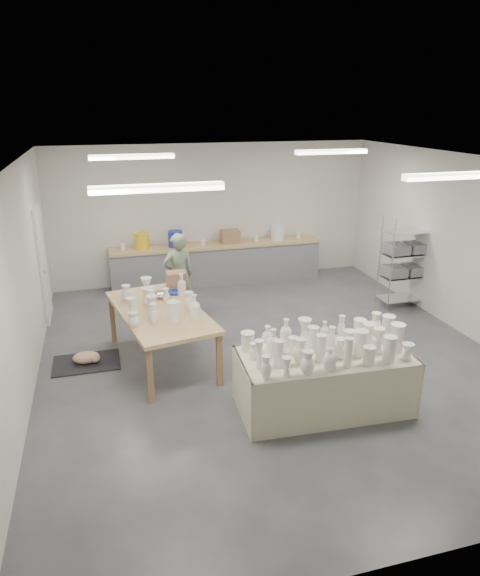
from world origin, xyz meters
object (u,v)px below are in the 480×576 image
object	(u,v)px
drying_table	(324,377)
potter	(179,275)
work_table	(161,307)
red_stool	(178,298)

from	to	relation	value
drying_table	potter	size ratio (longest dim) A/B	1.41
work_table	red_stool	world-z (taller)	work_table
drying_table	potter	world-z (taller)	potter
work_table	red_stool	distance (m)	2.09
work_table	red_stool	size ratio (longest dim) A/B	6.76
drying_table	work_table	xyz separation A→B (m)	(-1.83, 1.93, 0.42)
work_table	potter	size ratio (longest dim) A/B	1.53
drying_table	red_stool	bearing A→B (deg)	111.36
work_table	red_stool	xyz separation A→B (m)	(0.53, 1.92, -0.62)
drying_table	red_stool	xyz separation A→B (m)	(-1.30, 3.86, -0.20)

